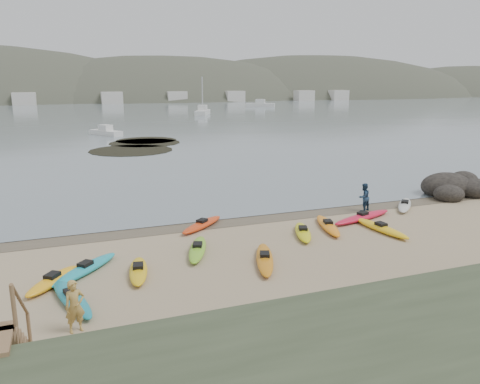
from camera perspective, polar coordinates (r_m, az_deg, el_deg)
name	(u,v)px	position (r m, az deg, el deg)	size (l,w,h in m)	color
ground	(240,218)	(26.23, 0.00, -3.19)	(600.00, 600.00, 0.00)	tan
wet_sand	(242,219)	(25.96, 0.23, -3.36)	(60.00, 60.00, 0.00)	brown
water	(76,93)	(323.75, -19.36, 11.27)	(1200.00, 1200.00, 0.00)	slate
kayaks	(257,241)	(22.04, 2.06, -5.98)	(22.40, 9.91, 0.34)	silver
person_west	(75,306)	(15.38, -19.49, -13.00)	(0.61, 0.40, 1.66)	tan
person_east	(364,197)	(28.41, 14.86, -0.62)	(0.81, 0.63, 1.66)	navy
rock_cluster	(455,191)	(34.88, 24.77, 0.14)	(5.30, 3.90, 1.80)	black
kelp_mats	(140,145)	(57.76, -12.04, 5.64)	(11.55, 16.85, 0.04)	black
moored_boats	(112,114)	(108.06, -15.35, 9.20)	(99.34, 72.77, 1.25)	silver
far_hills	(174,132)	(224.01, -8.07, 7.20)	(550.00, 135.00, 80.00)	#384235
far_town	(108,98)	(169.28, -15.80, 10.98)	(199.00, 5.00, 4.00)	beige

